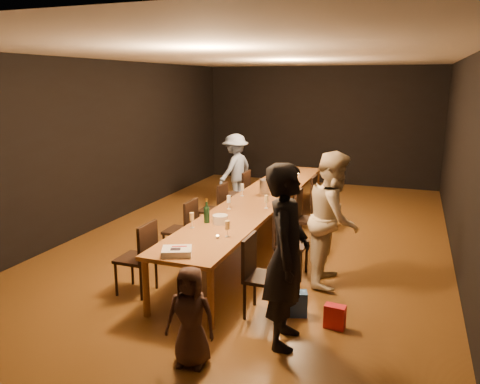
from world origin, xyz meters
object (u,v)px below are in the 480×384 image
(woman_birthday, at_px, (287,256))
(birthday_cake, at_px, (177,251))
(woman_tan, at_px, (333,218))
(plate_stack, at_px, (220,219))
(chair_left_1, at_px, (180,230))
(ice_bucket, at_px, (266,186))
(chair_right_1, at_px, (291,243))
(man_blue, at_px, (235,169))
(child, at_px, (191,317))
(chair_left_3, at_px, (237,194))
(champagne_bottle, at_px, (207,211))
(table, at_px, (259,201))
(chair_left_0, at_px, (136,258))
(chair_right_2, at_px, (310,219))
(chair_left_2, at_px, (212,210))
(chair_right_0, at_px, (265,277))
(chair_right_3, at_px, (324,202))

(woman_birthday, height_order, birthday_cake, woman_birthday)
(woman_tan, distance_m, plate_stack, 1.50)
(chair_left_1, distance_m, birthday_cake, 1.80)
(chair_left_1, bearing_deg, plate_stack, -113.43)
(ice_bucket, bearing_deg, chair_right_1, -61.19)
(man_blue, bearing_deg, child, 32.73)
(chair_left_3, relative_size, champagne_bottle, 2.78)
(table, relative_size, child, 6.16)
(chair_left_3, xyz_separation_m, woman_tan, (2.26, -2.42, 0.42))
(birthday_cake, bearing_deg, chair_left_0, 130.60)
(table, relative_size, ice_bucket, 25.01)
(man_blue, distance_m, ice_bucket, 2.23)
(table, relative_size, chair_right_2, 6.45)
(man_blue, bearing_deg, chair_left_2, 26.43)
(champagne_bottle, bearing_deg, chair_left_1, 148.86)
(plate_stack, bearing_deg, chair_right_2, 59.71)
(chair_left_2, distance_m, man_blue, 2.23)
(chair_right_0, xyz_separation_m, woman_birthday, (0.37, -0.47, 0.47))
(table, height_order, chair_right_1, chair_right_1)
(chair_right_2, bearing_deg, chair_right_1, -0.00)
(chair_left_1, relative_size, ice_bucket, 3.88)
(table, xyz_separation_m, chair_left_2, (-0.85, 0.00, -0.24))
(woman_birthday, xyz_separation_m, birthday_cake, (-1.27, 0.09, -0.15))
(chair_right_1, height_order, chair_right_2, same)
(man_blue, bearing_deg, ice_bucket, 50.30)
(chair_left_1, bearing_deg, chair_right_3, -35.31)
(chair_right_0, height_order, chair_right_2, same)
(chair_right_3, bearing_deg, chair_left_0, -25.28)
(table, height_order, child, child)
(chair_left_3, relative_size, plate_stack, 4.47)
(chair_left_0, relative_size, woman_tan, 0.53)
(chair_right_3, relative_size, chair_left_0, 1.00)
(chair_right_0, relative_size, chair_left_2, 1.00)
(chair_right_1, distance_m, birthday_cake, 1.85)
(chair_left_3, relative_size, woman_birthday, 0.50)
(chair_right_2, distance_m, child, 3.58)
(chair_right_1, relative_size, man_blue, 0.61)
(woman_tan, relative_size, birthday_cake, 4.43)
(table, height_order, chair_right_0, chair_right_0)
(chair_right_1, distance_m, chair_right_2, 1.20)
(table, xyz_separation_m, ice_bucket, (0.01, 0.34, 0.17))
(chair_left_3, distance_m, birthday_cake, 4.08)
(chair_right_3, xyz_separation_m, champagne_bottle, (-1.09, -2.77, 0.45))
(table, bearing_deg, plate_stack, -91.95)
(chair_right_2, xyz_separation_m, ice_bucket, (-0.84, 0.34, 0.40))
(chair_right_1, xyz_separation_m, chair_left_2, (-1.70, 1.20, 0.00))
(chair_left_3, relative_size, woman_tan, 0.53)
(chair_left_0, bearing_deg, plate_stack, -43.02)
(table, bearing_deg, chair_left_3, 125.31)
(woman_birthday, distance_m, champagne_bottle, 1.96)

